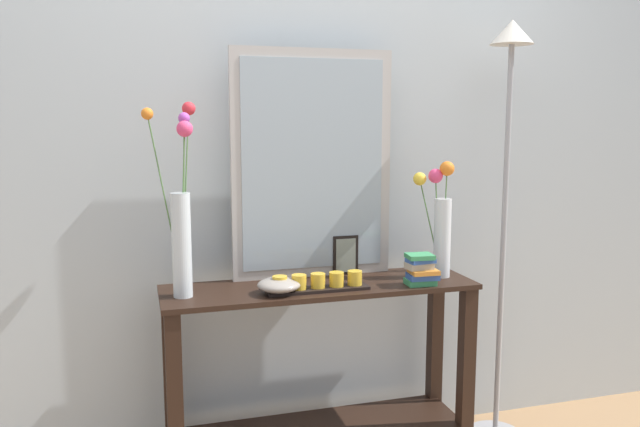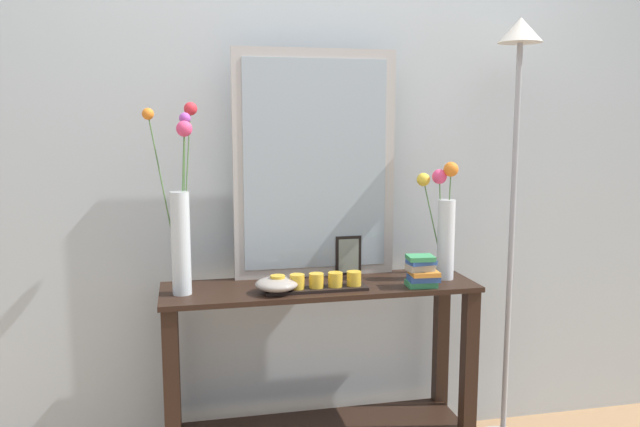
# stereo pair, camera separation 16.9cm
# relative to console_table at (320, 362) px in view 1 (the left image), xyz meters

# --- Properties ---
(wall_back) EXTENTS (6.40, 0.08, 2.70)m
(wall_back) POSITION_rel_console_table_xyz_m (0.00, 0.30, 0.88)
(wall_back) COLOR #B2BCC1
(wall_back) RESTS_ON ground
(console_table) EXTENTS (1.23, 0.36, 0.78)m
(console_table) POSITION_rel_console_table_xyz_m (0.00, 0.00, 0.00)
(console_table) COLOR black
(console_table) RESTS_ON ground
(mirror_leaning) EXTENTS (0.67, 0.03, 0.93)m
(mirror_leaning) POSITION_rel_console_table_xyz_m (0.01, 0.15, 0.78)
(mirror_leaning) COLOR #B7B2AD
(mirror_leaning) RESTS_ON console_table
(tall_vase_left) EXTENTS (0.20, 0.21, 0.71)m
(tall_vase_left) POSITION_rel_console_table_xyz_m (-0.53, -0.01, 0.60)
(tall_vase_left) COLOR silver
(tall_vase_left) RESTS_ON console_table
(vase_right) EXTENTS (0.15, 0.12, 0.48)m
(vase_right) POSITION_rel_console_table_xyz_m (0.51, -0.01, 0.55)
(vase_right) COLOR silver
(vase_right) RESTS_ON console_table
(candle_tray) EXTENTS (0.39, 0.09, 0.07)m
(candle_tray) POSITION_rel_console_table_xyz_m (-0.03, -0.08, 0.35)
(candle_tray) COLOR black
(candle_tray) RESTS_ON console_table
(picture_frame_small) EXTENTS (0.11, 0.01, 0.17)m
(picture_frame_small) POSITION_rel_console_table_xyz_m (0.15, 0.13, 0.40)
(picture_frame_small) COLOR black
(picture_frame_small) RESTS_ON console_table
(decorative_bowl) EXTENTS (0.16, 0.16, 0.06)m
(decorative_bowl) POSITION_rel_console_table_xyz_m (-0.18, -0.08, 0.35)
(decorative_bowl) COLOR #9E9389
(decorative_bowl) RESTS_ON console_table
(book_stack) EXTENTS (0.13, 0.10, 0.12)m
(book_stack) POSITION_rel_console_table_xyz_m (0.38, -0.12, 0.38)
(book_stack) COLOR #388E56
(book_stack) RESTS_ON console_table
(floor_lamp) EXTENTS (0.24, 0.24, 1.84)m
(floor_lamp) POSITION_rel_console_table_xyz_m (0.84, 0.04, 0.78)
(floor_lamp) COLOR #9E9EA3
(floor_lamp) RESTS_ON ground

